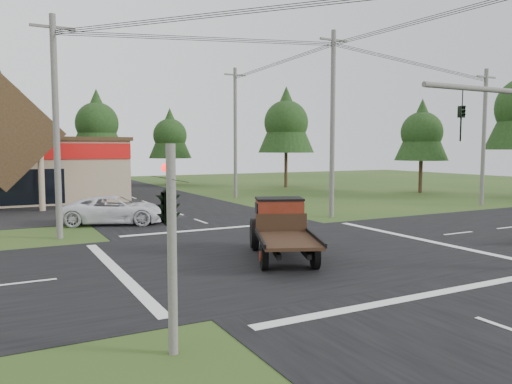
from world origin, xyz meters
TOP-DOWN VIEW (x-y plane):
  - ground at (0.00, 0.00)m, footprint 120.00×120.00m
  - road_ns at (0.00, 0.00)m, footprint 12.00×120.00m
  - road_ew at (0.00, 0.00)m, footprint 120.00×12.00m
  - traffic_signal_corner at (-7.50, -7.32)m, footprint 0.53×2.48m
  - utility_pole_nw at (-8.00, 8.00)m, footprint 2.00×0.30m
  - utility_pole_ne at (8.00, 8.00)m, footprint 2.00×0.30m
  - utility_pole_far at (22.00, 8.00)m, footprint 2.00×0.30m
  - utility_pole_n at (8.00, 22.00)m, footprint 2.00×0.30m
  - tree_row_d at (0.00, 42.00)m, footprint 6.16×6.16m
  - tree_row_e at (8.00, 40.00)m, footprint 5.04×5.04m
  - tree_side_ne at (18.00, 30.00)m, footprint 6.16×6.16m
  - tree_side_e_near at (26.00, 18.00)m, footprint 5.04×5.04m
  - antique_flatbed_truck at (-0.88, -0.92)m, footprint 4.13×5.99m
  - white_pickup at (-4.64, 11.45)m, footprint 6.41×4.67m

SIDE VIEW (x-z plane):
  - ground at x=0.00m, z-range 0.00..0.00m
  - road_ns at x=0.00m, z-range 0.00..0.02m
  - road_ew at x=0.00m, z-range 0.00..0.02m
  - white_pickup at x=-4.64m, z-range 0.00..1.62m
  - antique_flatbed_truck at x=-0.88m, z-range 0.00..2.34m
  - traffic_signal_corner at x=-7.50m, z-range 1.32..5.72m
  - utility_pole_far at x=22.00m, z-range 0.14..10.34m
  - utility_pole_nw at x=-8.00m, z-range 0.14..10.64m
  - utility_pole_n at x=8.00m, z-range 0.14..11.34m
  - utility_pole_ne at x=8.00m, z-range 0.14..11.64m
  - tree_row_e at x=8.00m, z-range 1.49..10.58m
  - tree_side_e_near at x=26.00m, z-range 1.49..10.58m
  - tree_row_d at x=0.00m, z-range 1.82..12.93m
  - tree_side_ne at x=18.00m, z-range 1.82..12.93m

